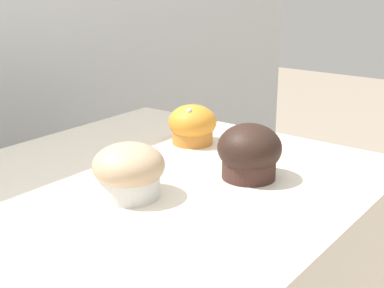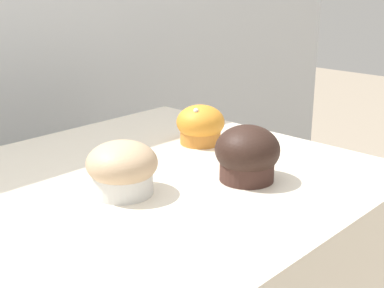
% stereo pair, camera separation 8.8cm
% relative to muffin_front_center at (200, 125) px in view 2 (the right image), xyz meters
% --- Properties ---
extents(muffin_front_center, '(0.09, 0.09, 0.08)m').
position_rel_muffin_front_center_xyz_m(muffin_front_center, '(0.00, 0.00, 0.00)').
color(muffin_front_center, orange).
rests_on(muffin_front_center, display_counter).
extents(muffin_back_left, '(0.11, 0.11, 0.08)m').
position_rel_muffin_front_center_xyz_m(muffin_back_left, '(-0.26, -0.08, 0.00)').
color(muffin_back_left, silver).
rests_on(muffin_back_left, display_counter).
extents(muffin_back_right, '(0.10, 0.10, 0.09)m').
position_rel_muffin_front_center_xyz_m(muffin_back_right, '(-0.09, -0.18, 0.01)').
color(muffin_back_right, '#402721').
rests_on(muffin_back_right, display_counter).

